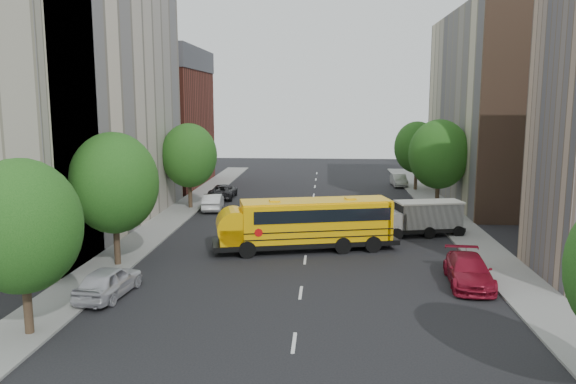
# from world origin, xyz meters

# --- Properties ---
(ground) EXTENTS (120.00, 120.00, 0.00)m
(ground) POSITION_xyz_m (0.00, 0.00, 0.00)
(ground) COLOR black
(ground) RESTS_ON ground
(sidewalk_left) EXTENTS (3.00, 80.00, 0.12)m
(sidewalk_left) POSITION_xyz_m (-11.50, 5.00, 0.06)
(sidewalk_left) COLOR slate
(sidewalk_left) RESTS_ON ground
(sidewalk_right) EXTENTS (3.00, 80.00, 0.12)m
(sidewalk_right) POSITION_xyz_m (11.50, 5.00, 0.06)
(sidewalk_right) COLOR slate
(sidewalk_right) RESTS_ON ground
(lane_markings) EXTENTS (0.15, 64.00, 0.01)m
(lane_markings) POSITION_xyz_m (0.00, 10.00, 0.01)
(lane_markings) COLOR silver
(lane_markings) RESTS_ON ground
(building_left_cream) EXTENTS (10.00, 26.00, 20.00)m
(building_left_cream) POSITION_xyz_m (-18.00, 6.00, 10.00)
(building_left_cream) COLOR beige
(building_left_cream) RESTS_ON ground
(building_left_redbrick) EXTENTS (10.00, 15.00, 13.00)m
(building_left_redbrick) POSITION_xyz_m (-18.00, 28.00, 6.50)
(building_left_redbrick) COLOR maroon
(building_left_redbrick) RESTS_ON ground
(building_right_far) EXTENTS (10.00, 22.00, 18.00)m
(building_right_far) POSITION_xyz_m (18.00, 20.00, 9.00)
(building_right_far) COLOR beige
(building_right_far) RESTS_ON ground
(building_right_sidewall) EXTENTS (10.10, 0.30, 18.00)m
(building_right_sidewall) POSITION_xyz_m (18.00, 9.00, 9.00)
(building_right_sidewall) COLOR brown
(building_right_sidewall) RESTS_ON ground
(street_tree_0) EXTENTS (4.80, 4.80, 7.41)m
(street_tree_0) POSITION_xyz_m (-11.00, -14.00, 4.64)
(street_tree_0) COLOR #38281C
(street_tree_0) RESTS_ON ground
(street_tree_1) EXTENTS (5.12, 5.12, 7.90)m
(street_tree_1) POSITION_xyz_m (-11.00, -4.00, 4.95)
(street_tree_1) COLOR #38281C
(street_tree_1) RESTS_ON ground
(street_tree_2) EXTENTS (4.99, 4.99, 7.71)m
(street_tree_2) POSITION_xyz_m (-11.00, 14.00, 4.83)
(street_tree_2) COLOR #38281C
(street_tree_2) RESTS_ON ground
(street_tree_4) EXTENTS (5.25, 5.25, 8.10)m
(street_tree_4) POSITION_xyz_m (11.00, 14.00, 5.08)
(street_tree_4) COLOR #38281C
(street_tree_4) RESTS_ON ground
(street_tree_5) EXTENTS (4.86, 4.86, 7.51)m
(street_tree_5) POSITION_xyz_m (11.00, 26.00, 4.70)
(street_tree_5) COLOR #38281C
(street_tree_5) RESTS_ON ground
(school_bus) EXTENTS (12.32, 5.42, 3.39)m
(school_bus) POSITION_xyz_m (-0.19, 0.27, 1.89)
(school_bus) COLOR black
(school_bus) RESTS_ON ground
(safari_truck) EXTENTS (6.16, 3.30, 2.51)m
(safari_truck) POSITION_xyz_m (8.24, 4.95, 1.33)
(safari_truck) COLOR black
(safari_truck) RESTS_ON ground
(parked_car_0) EXTENTS (2.32, 4.77, 1.57)m
(parked_car_0) POSITION_xyz_m (-9.49, -9.20, 0.78)
(parked_car_0) COLOR #B8B7BE
(parked_car_0) RESTS_ON ground
(parked_car_1) EXTENTS (2.00, 4.63, 1.48)m
(parked_car_1) POSITION_xyz_m (-8.80, 13.41, 0.74)
(parked_car_1) COLOR silver
(parked_car_1) RESTS_ON ground
(parked_car_2) EXTENTS (2.45, 5.18, 1.43)m
(parked_car_2) POSITION_xyz_m (-9.04, 19.63, 0.71)
(parked_car_2) COLOR black
(parked_car_2) RESTS_ON ground
(parked_car_3) EXTENTS (2.57, 5.48, 1.55)m
(parked_car_3) POSITION_xyz_m (8.80, -6.13, 0.77)
(parked_car_3) COLOR maroon
(parked_car_3) RESTS_ON ground
(parked_car_5) EXTENTS (1.65, 4.33, 1.41)m
(parked_car_5) POSITION_xyz_m (9.60, 29.08, 0.70)
(parked_car_5) COLOR #AAAAA5
(parked_car_5) RESTS_ON ground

